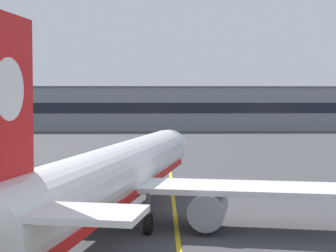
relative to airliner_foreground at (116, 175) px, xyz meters
The scene contains 4 objects.
taxiway_centreline 16.44m from the airliner_foreground, 74.45° to the left, with size 0.30×180.00×0.01m, color yellow.
airliner_foreground is the anchor object (origin of this frame).
safety_cone_by_nose_gear 17.23m from the airliner_foreground, 82.48° to the left, with size 0.44×0.44×0.55m.
terminal_building 115.14m from the airliner_foreground, 87.90° to the left, with size 119.66×12.40×12.19m.
Camera 1 is at (-1.89, -20.92, 8.35)m, focal length 57.35 mm.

